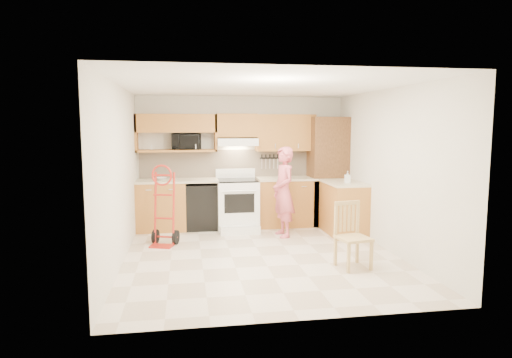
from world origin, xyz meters
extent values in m
cube|color=beige|center=(0.00, 0.00, -0.01)|extent=(4.00, 4.50, 0.02)
cube|color=white|center=(0.00, 0.00, 2.51)|extent=(4.00, 4.50, 0.02)
cube|color=silver|center=(0.00, 2.26, 1.25)|extent=(4.00, 0.02, 2.50)
cube|color=silver|center=(0.00, -2.26, 1.25)|extent=(4.00, 0.02, 2.50)
cube|color=silver|center=(-2.01, 0.00, 1.25)|extent=(0.02, 4.50, 2.50)
cube|color=silver|center=(2.01, 0.00, 1.25)|extent=(0.02, 4.50, 2.50)
cube|color=#CBB195|center=(0.00, 2.23, 1.20)|extent=(3.92, 0.03, 0.55)
cube|color=#AC6B25|center=(-1.55, 1.95, 0.45)|extent=(0.90, 0.60, 0.90)
cube|color=black|center=(-0.80, 1.95, 0.42)|extent=(0.60, 0.60, 0.85)
cube|color=#AC6B25|center=(0.83, 1.95, 0.45)|extent=(1.14, 0.60, 0.90)
cube|color=#BEB08E|center=(-1.25, 1.95, 0.92)|extent=(1.50, 0.63, 0.04)
cube|color=#BEB08E|center=(0.83, 1.95, 0.92)|extent=(1.14, 0.63, 0.04)
cube|color=#AC6B25|center=(1.70, 1.15, 0.45)|extent=(0.60, 1.00, 0.90)
cube|color=#BEB08E|center=(1.70, 1.15, 0.92)|extent=(0.63, 1.00, 0.04)
cube|color=brown|center=(1.65, 1.95, 1.05)|extent=(0.70, 0.60, 2.10)
cube|color=#AC6B25|center=(-1.25, 2.08, 1.98)|extent=(1.50, 0.33, 0.34)
cube|color=#AC6B25|center=(-1.25, 2.08, 1.47)|extent=(1.50, 0.33, 0.04)
cube|color=#AC6B25|center=(-0.12, 2.08, 1.94)|extent=(0.76, 0.33, 0.44)
cube|color=#AC6B25|center=(0.83, 2.08, 1.80)|extent=(1.14, 0.33, 0.70)
cube|color=white|center=(-0.12, 2.02, 1.63)|extent=(0.76, 0.46, 0.14)
imported|color=black|center=(-1.07, 2.08, 1.64)|extent=(0.55, 0.38, 0.30)
imported|color=#C95663|center=(0.59, 1.12, 0.79)|extent=(0.47, 0.63, 1.58)
imported|color=white|center=(1.70, 0.99, 1.04)|extent=(0.11, 0.11, 0.21)
imported|color=white|center=(-1.53, 1.95, 0.96)|extent=(0.21, 0.21, 0.05)
camera|label=1|loc=(-1.10, -6.36, 1.94)|focal=31.14mm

